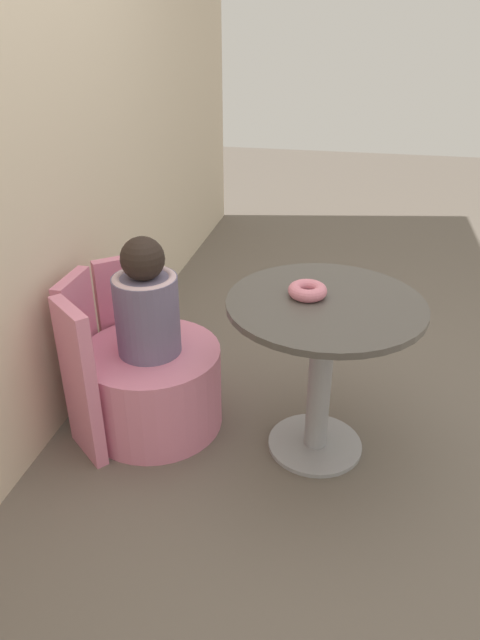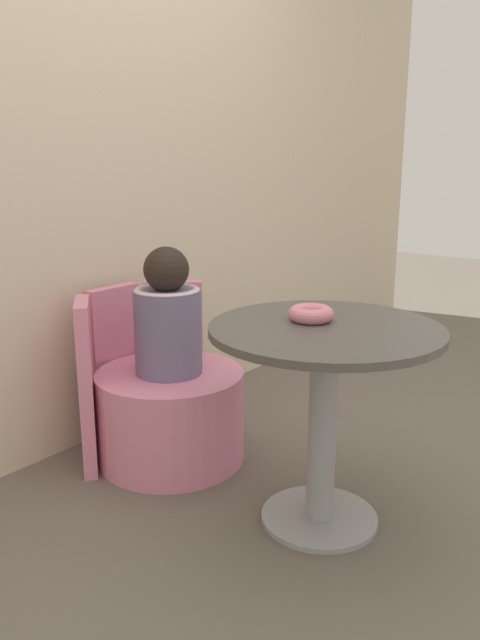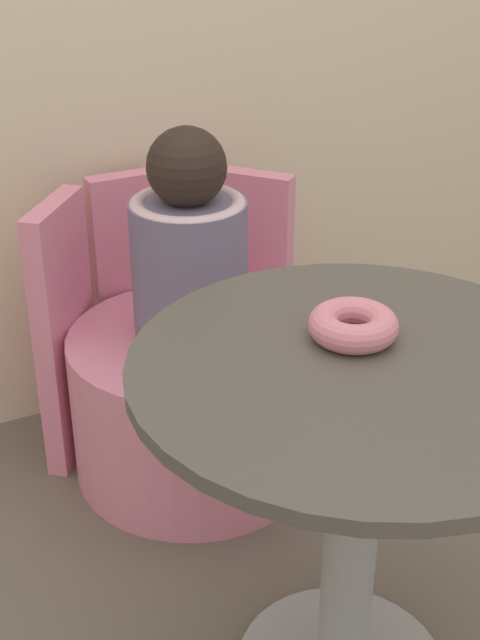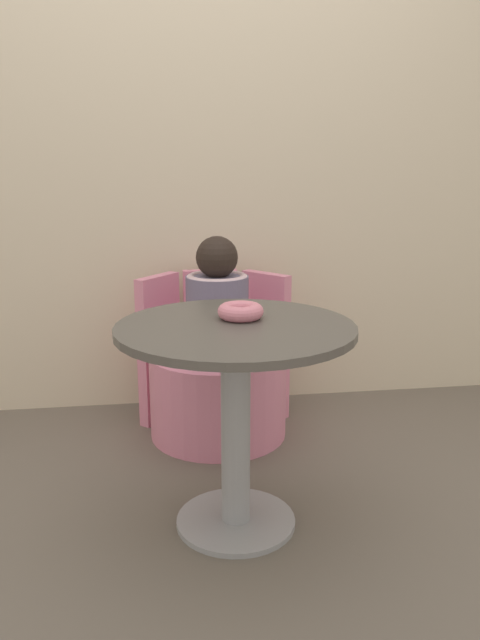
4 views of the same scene
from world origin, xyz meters
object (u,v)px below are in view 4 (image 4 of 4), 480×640
Objects in this scene: round_table at (236,380)px; child_figure at (217,302)px; donut at (241,311)px; tub_chair at (218,393)px.

round_table is 0.70m from child_figure.
child_figure is 3.41× the size of donut.
child_figure is 0.63m from donut.
donut is at bearing -89.41° from tub_chair.
tub_chair is at bearing 88.42° from round_table.
child_figure is at bearing 88.42° from round_table.
child_figure is (0.02, 0.70, 0.09)m from round_table.
tub_chair is 0.40m from child_figure.
round_table is 1.49× the size of child_figure.
tub_chair is at bearing 97.13° from child_figure.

